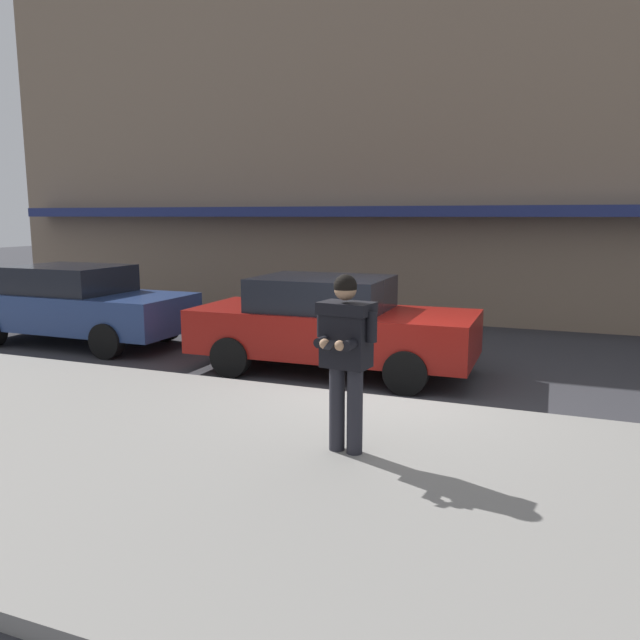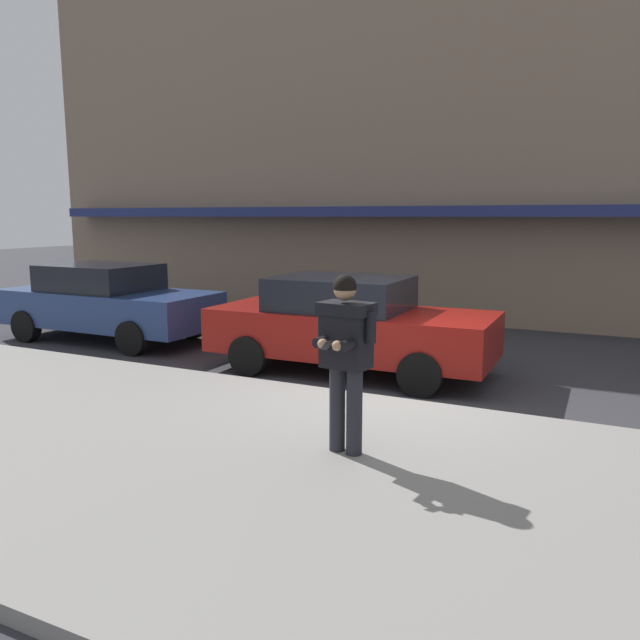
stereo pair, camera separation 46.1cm
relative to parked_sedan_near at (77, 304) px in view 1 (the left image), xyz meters
name	(u,v)px [view 1 (the left image)]	position (x,y,z in m)	size (l,w,h in m)	color
ground_plane	(385,401)	(6.71, -1.53, -0.79)	(80.00, 80.00, 0.00)	#333338
sidewalk	(406,493)	(7.71, -4.38, -0.72)	(32.00, 5.30, 0.14)	gray
curb_paint_line	(460,408)	(7.71, -1.48, -0.79)	(28.00, 0.12, 0.01)	silver
storefront_facade	(526,90)	(7.71, 6.96, 4.70)	(28.00, 4.70, 10.99)	#84705B
parked_sedan_near	(77,304)	(0.00, 0.00, 0.00)	(4.51, 1.95, 1.54)	navy
parked_sedan_mid	(331,324)	(5.44, -0.27, 0.00)	(4.54, 2.00, 1.54)	maroon
man_texting_on_phone	(346,344)	(6.94, -3.81, 0.46)	(0.65, 0.61, 1.81)	#23232B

